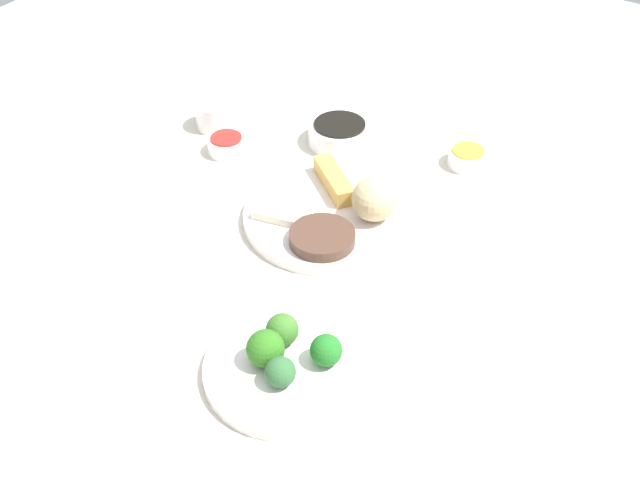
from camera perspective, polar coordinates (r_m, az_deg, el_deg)
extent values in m
cube|color=beige|center=(1.25, 1.27, 0.78)|extent=(2.20, 2.20, 0.02)
cylinder|color=white|center=(1.25, 0.58, 1.59)|extent=(0.27, 0.27, 0.02)
sphere|color=tan|center=(1.22, 3.85, 2.90)|extent=(0.07, 0.07, 0.07)
cube|color=gold|center=(1.29, 0.98, 4.24)|extent=(0.09, 0.11, 0.03)
cube|color=beige|center=(1.25, -2.59, 2.40)|extent=(0.09, 0.09, 0.01)
cylinder|color=#4E3427|center=(1.18, 0.15, 0.19)|extent=(0.10, 0.10, 0.02)
cylinder|color=white|center=(1.02, -2.25, -9.11)|extent=(0.21, 0.21, 0.01)
sphere|color=#2E6E1D|center=(1.00, -3.88, -7.68)|extent=(0.05, 0.05, 0.05)
sphere|color=#3A6F27|center=(1.03, -2.69, -6.37)|extent=(0.04, 0.04, 0.04)
sphere|color=#306234|center=(0.98, -2.83, -9.32)|extent=(0.04, 0.04, 0.04)
sphere|color=#206F22|center=(1.01, 0.44, -7.81)|extent=(0.04, 0.04, 0.04)
cylinder|color=white|center=(1.43, 1.39, 7.51)|extent=(0.11, 0.11, 0.04)
cylinder|color=black|center=(1.42, 1.41, 8.20)|extent=(0.09, 0.09, 0.00)
cylinder|color=white|center=(1.42, -6.62, 6.66)|extent=(0.07, 0.07, 0.03)
cylinder|color=red|center=(1.41, -6.67, 7.19)|extent=(0.05, 0.05, 0.00)
cylinder|color=white|center=(1.40, 10.41, 5.72)|extent=(0.07, 0.07, 0.03)
cylinder|color=yellow|center=(1.39, 10.48, 6.25)|extent=(0.05, 0.05, 0.00)
cylinder|color=silver|center=(1.49, -7.51, 8.76)|extent=(0.07, 0.07, 0.05)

